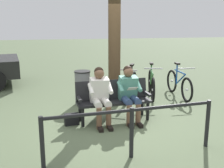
# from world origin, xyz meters

# --- Properties ---
(ground_plane) EXTENTS (40.00, 40.00, 0.00)m
(ground_plane) POSITION_xyz_m (0.00, 0.00, 0.00)
(ground_plane) COLOR #566647
(bench) EXTENTS (1.65, 0.67, 0.87)m
(bench) POSITION_xyz_m (0.06, -0.16, 0.51)
(bench) COLOR black
(bench) RESTS_ON ground
(person_reading) EXTENTS (0.52, 0.80, 1.20)m
(person_reading) POSITION_xyz_m (-0.28, -0.03, 0.66)
(person_reading) COLOR #4C8C7A
(person_reading) RESTS_ON ground
(person_companion) EXTENTS (0.52, 0.80, 1.20)m
(person_companion) POSITION_xyz_m (0.36, 0.05, 0.66)
(person_companion) COLOR white
(person_companion) RESTS_ON ground
(handbag) EXTENTS (0.32, 0.20, 0.24)m
(handbag) POSITION_xyz_m (0.97, 0.04, 0.12)
(handbag) COLOR black
(handbag) RESTS_ON ground
(tree_trunk) EXTENTS (0.30, 0.30, 3.03)m
(tree_trunk) POSITION_xyz_m (-0.14, -1.21, 1.51)
(tree_trunk) COLOR #4C3823
(tree_trunk) RESTS_ON ground
(litter_bin) EXTENTS (0.41, 0.41, 0.87)m
(litter_bin) POSITION_xyz_m (0.66, -1.35, 0.44)
(litter_bin) COLOR slate
(litter_bin) RESTS_ON ground
(bicycle_silver) EXTENTS (0.48, 1.68, 0.94)m
(bicycle_silver) POSITION_xyz_m (-2.03, -1.65, 0.36)
(bicycle_silver) COLOR black
(bicycle_silver) RESTS_ON ground
(bicycle_blue) EXTENTS (0.51, 1.66, 0.94)m
(bicycle_blue) POSITION_xyz_m (-1.27, -1.77, 0.36)
(bicycle_blue) COLOR black
(bicycle_blue) RESTS_ON ground
(bicycle_red) EXTENTS (0.74, 1.57, 0.94)m
(bicycle_red) POSITION_xyz_m (-0.65, -1.64, 0.36)
(bicycle_red) COLOR black
(bicycle_red) RESTS_ON ground
(railing_fence) EXTENTS (2.85, 0.47, 0.85)m
(railing_fence) POSITION_xyz_m (0.02, 1.61, 0.58)
(railing_fence) COLOR black
(railing_fence) RESTS_ON ground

